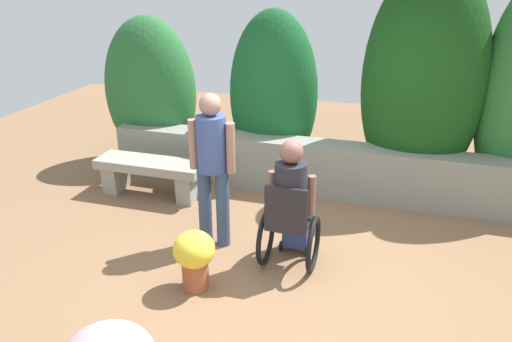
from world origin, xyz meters
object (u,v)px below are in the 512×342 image
at_px(stone_bench, 151,172).
at_px(flower_pot_terracotta_by_wall, 194,256).
at_px(person_standing_companion, 212,161).
at_px(person_in_wheelchair, 291,208).

xyz_separation_m(stone_bench, flower_pot_terracotta_by_wall, (1.34, -1.69, 0.03)).
distance_m(stone_bench, person_standing_companion, 1.63).
bearing_deg(person_standing_companion, stone_bench, 141.04).
distance_m(stone_bench, flower_pot_terracotta_by_wall, 2.15).
height_order(person_standing_companion, flower_pot_terracotta_by_wall, person_standing_companion).
bearing_deg(person_standing_companion, flower_pot_terracotta_by_wall, -84.29).
relative_size(person_in_wheelchair, person_standing_companion, 0.81).
xyz_separation_m(stone_bench, person_in_wheelchair, (2.08, -1.04, 0.31)).
relative_size(person_standing_companion, flower_pot_terracotta_by_wall, 2.82).
bearing_deg(flower_pot_terracotta_by_wall, stone_bench, 128.41).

